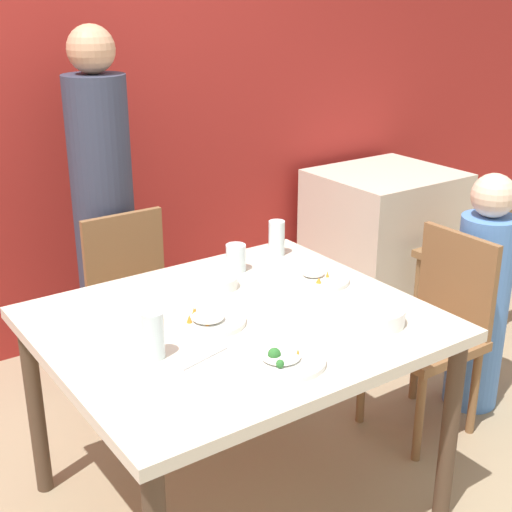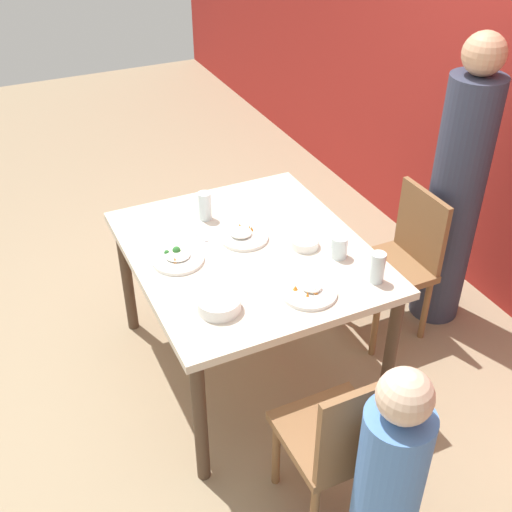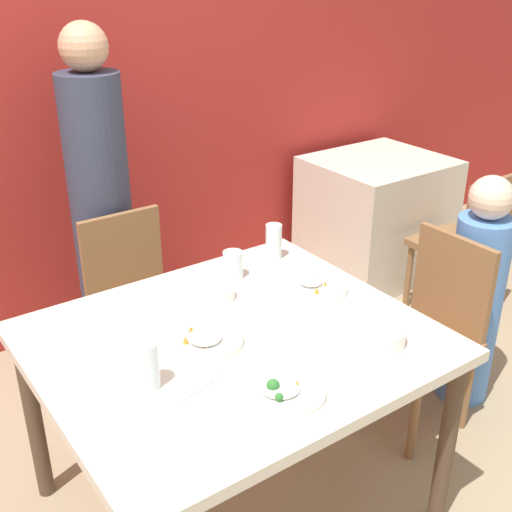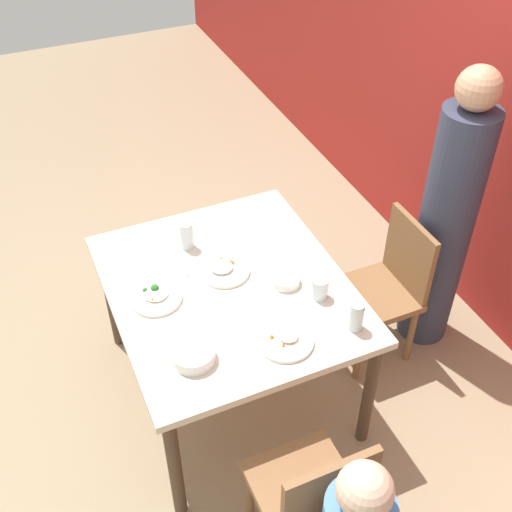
% 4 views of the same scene
% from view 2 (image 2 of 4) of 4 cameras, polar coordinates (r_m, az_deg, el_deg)
% --- Properties ---
extents(ground_plane, '(10.00, 10.00, 0.00)m').
position_cam_2_polar(ground_plane, '(3.52, -0.63, -9.51)').
color(ground_plane, '#998466').
extents(dining_table, '(1.24, 1.08, 0.75)m').
position_cam_2_polar(dining_table, '(3.09, -0.71, -0.60)').
color(dining_table, beige).
rests_on(dining_table, ground_plane).
extents(chair_adult_spot, '(0.40, 0.40, 0.85)m').
position_cam_2_polar(chair_adult_spot, '(3.56, 12.59, -0.28)').
color(chair_adult_spot, brown).
rests_on(chair_adult_spot, ground_plane).
extents(chair_child_spot, '(0.40, 0.40, 0.85)m').
position_cam_2_polar(chair_child_spot, '(2.60, 7.67, -15.73)').
color(chair_child_spot, brown).
rests_on(chair_child_spot, ground_plane).
extents(person_adult, '(0.28, 0.28, 1.64)m').
position_cam_2_polar(person_adult, '(3.58, 17.30, 5.09)').
color(person_adult, '#33384C').
rests_on(person_adult, ground_plane).
extents(person_child, '(0.24, 0.24, 1.07)m').
position_cam_2_polar(person_child, '(2.43, 11.57, -19.78)').
color(person_child, '#5184D1').
rests_on(person_child, ground_plane).
extents(bowl_curry, '(0.18, 0.18, 0.06)m').
position_cam_2_polar(bowl_curry, '(2.67, -3.31, -4.26)').
color(bowl_curry, white).
rests_on(bowl_curry, dining_table).
extents(plate_rice_adult, '(0.24, 0.24, 0.06)m').
position_cam_2_polar(plate_rice_adult, '(2.98, -6.98, -0.20)').
color(plate_rice_adult, white).
rests_on(plate_rice_adult, dining_table).
extents(plate_rice_child, '(0.24, 0.24, 0.05)m').
position_cam_2_polar(plate_rice_child, '(3.11, -1.15, 1.81)').
color(plate_rice_child, white).
rests_on(plate_rice_child, dining_table).
extents(plate_noodles, '(0.25, 0.25, 0.04)m').
position_cam_2_polar(plate_noodles, '(2.77, 4.74, -3.15)').
color(plate_noodles, white).
rests_on(plate_noodles, dining_table).
extents(bowl_rice_small, '(0.14, 0.14, 0.04)m').
position_cam_2_polar(bowl_rice_small, '(3.06, 4.34, 1.21)').
color(bowl_rice_small, white).
rests_on(bowl_rice_small, dining_table).
extents(glass_water_tall, '(0.07, 0.07, 0.15)m').
position_cam_2_polar(glass_water_tall, '(2.85, 10.73, -1.01)').
color(glass_water_tall, silver).
rests_on(glass_water_tall, dining_table).
extents(glass_water_short, '(0.07, 0.07, 0.15)m').
position_cam_2_polar(glass_water_short, '(3.25, -4.57, 4.46)').
color(glass_water_short, silver).
rests_on(glass_water_short, dining_table).
extents(glass_water_center, '(0.08, 0.08, 0.11)m').
position_cam_2_polar(glass_water_center, '(2.99, 7.41, 0.80)').
color(glass_water_center, silver).
rests_on(glass_water_center, dining_table).
extents(fork_steel, '(0.18, 0.06, 0.01)m').
position_cam_2_polar(fork_steel, '(3.17, -5.32, 2.02)').
color(fork_steel, silver).
rests_on(fork_steel, dining_table).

